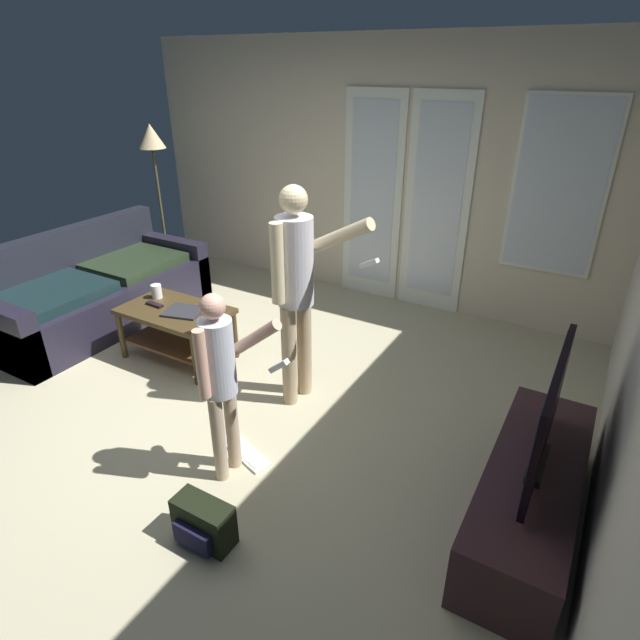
{
  "coord_description": "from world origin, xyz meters",
  "views": [
    {
      "loc": [
        2.34,
        -2.36,
        2.34
      ],
      "look_at": [
        0.79,
        0.31,
        0.79
      ],
      "focal_mm": 29.0,
      "sensor_mm": 36.0,
      "label": 1
    }
  ],
  "objects_px": {
    "tv_stand": "(530,494)",
    "cup_near_edge": "(157,291)",
    "flat_screen_tv": "(548,417)",
    "person_child": "(221,373)",
    "leather_couch": "(96,293)",
    "loose_keyboard": "(244,452)",
    "laptop_closed": "(184,311)",
    "cup_by_laptop": "(216,309)",
    "person_adult": "(297,280)",
    "tv_remote_black": "(155,305)",
    "floor_lamp": "(153,148)",
    "backpack": "(203,523)",
    "coffee_table": "(176,323)"
  },
  "relations": [
    {
      "from": "tv_stand",
      "to": "cup_near_edge",
      "type": "height_order",
      "value": "cup_near_edge"
    },
    {
      "from": "flat_screen_tv",
      "to": "person_child",
      "type": "distance_m",
      "value": 1.77
    },
    {
      "from": "cup_near_edge",
      "to": "leather_couch",
      "type": "bearing_deg",
      "value": 177.59
    },
    {
      "from": "loose_keyboard",
      "to": "laptop_closed",
      "type": "xyz_separation_m",
      "value": [
        -1.14,
        0.71,
        0.46
      ]
    },
    {
      "from": "person_child",
      "to": "cup_by_laptop",
      "type": "bearing_deg",
      "value": 132.35
    },
    {
      "from": "person_adult",
      "to": "loose_keyboard",
      "type": "height_order",
      "value": "person_adult"
    },
    {
      "from": "cup_by_laptop",
      "to": "tv_remote_black",
      "type": "xyz_separation_m",
      "value": [
        -0.58,
        -0.12,
        -0.05
      ]
    },
    {
      "from": "floor_lamp",
      "to": "loose_keyboard",
      "type": "distance_m",
      "value": 3.83
    },
    {
      "from": "leather_couch",
      "to": "backpack",
      "type": "relative_size",
      "value": 6.36
    },
    {
      "from": "person_adult",
      "to": "floor_lamp",
      "type": "relative_size",
      "value": 0.94
    },
    {
      "from": "coffee_table",
      "to": "tv_stand",
      "type": "relative_size",
      "value": 0.61
    },
    {
      "from": "person_child",
      "to": "tv_remote_black",
      "type": "xyz_separation_m",
      "value": [
        -1.48,
        0.86,
        -0.26
      ]
    },
    {
      "from": "laptop_closed",
      "to": "person_adult",
      "type": "bearing_deg",
      "value": -14.6
    },
    {
      "from": "tv_stand",
      "to": "cup_near_edge",
      "type": "bearing_deg",
      "value": 171.86
    },
    {
      "from": "cup_by_laptop",
      "to": "tv_stand",
      "type": "bearing_deg",
      "value": -10.08
    },
    {
      "from": "laptop_closed",
      "to": "tv_stand",
      "type": "bearing_deg",
      "value": -22.86
    },
    {
      "from": "person_child",
      "to": "backpack",
      "type": "distance_m",
      "value": 0.81
    },
    {
      "from": "backpack",
      "to": "tv_remote_black",
      "type": "bearing_deg",
      "value": 141.52
    },
    {
      "from": "leather_couch",
      "to": "cup_near_edge",
      "type": "xyz_separation_m",
      "value": [
        0.91,
        -0.04,
        0.23
      ]
    },
    {
      "from": "coffee_table",
      "to": "backpack",
      "type": "xyz_separation_m",
      "value": [
        1.5,
        -1.38,
        -0.21
      ]
    },
    {
      "from": "leather_couch",
      "to": "tv_stand",
      "type": "relative_size",
      "value": 1.44
    },
    {
      "from": "floor_lamp",
      "to": "laptop_closed",
      "type": "distance_m",
      "value": 2.42
    },
    {
      "from": "loose_keyboard",
      "to": "tv_remote_black",
      "type": "distance_m",
      "value": 1.67
    },
    {
      "from": "backpack",
      "to": "laptop_closed",
      "type": "relative_size",
      "value": 1.11
    },
    {
      "from": "person_adult",
      "to": "backpack",
      "type": "xyz_separation_m",
      "value": [
        0.27,
        -1.39,
        -0.86
      ]
    },
    {
      "from": "floor_lamp",
      "to": "loose_keyboard",
      "type": "xyz_separation_m",
      "value": [
        2.81,
        -2.15,
        -1.46
      ]
    },
    {
      "from": "laptop_closed",
      "to": "flat_screen_tv",
      "type": "bearing_deg",
      "value": -22.8
    },
    {
      "from": "tv_stand",
      "to": "person_adult",
      "type": "height_order",
      "value": "person_adult"
    },
    {
      "from": "cup_by_laptop",
      "to": "loose_keyboard",
      "type": "bearing_deg",
      "value": -42.88
    },
    {
      "from": "flat_screen_tv",
      "to": "leather_couch",
      "type": "bearing_deg",
      "value": 173.15
    },
    {
      "from": "person_adult",
      "to": "person_child",
      "type": "distance_m",
      "value": 0.94
    },
    {
      "from": "loose_keyboard",
      "to": "tv_remote_black",
      "type": "relative_size",
      "value": 2.7
    },
    {
      "from": "flat_screen_tv",
      "to": "person_adult",
      "type": "distance_m",
      "value": 1.81
    },
    {
      "from": "leather_couch",
      "to": "flat_screen_tv",
      "type": "bearing_deg",
      "value": -6.85
    },
    {
      "from": "leather_couch",
      "to": "tv_stand",
      "type": "xyz_separation_m",
      "value": [
        4.19,
        -0.51,
        -0.1
      ]
    },
    {
      "from": "flat_screen_tv",
      "to": "floor_lamp",
      "type": "xyz_separation_m",
      "value": [
        -4.53,
        1.8,
        0.75
      ]
    },
    {
      "from": "leather_couch",
      "to": "loose_keyboard",
      "type": "relative_size",
      "value": 4.67
    },
    {
      "from": "person_child",
      "to": "laptop_closed",
      "type": "xyz_separation_m",
      "value": [
        -1.17,
        0.89,
        -0.26
      ]
    },
    {
      "from": "backpack",
      "to": "cup_near_edge",
      "type": "distance_m",
      "value": 2.36
    },
    {
      "from": "leather_couch",
      "to": "tv_remote_black",
      "type": "distance_m",
      "value": 1.05
    },
    {
      "from": "tv_stand",
      "to": "cup_by_laptop",
      "type": "bearing_deg",
      "value": 169.92
    },
    {
      "from": "person_child",
      "to": "tv_remote_black",
      "type": "distance_m",
      "value": 1.73
    },
    {
      "from": "floor_lamp",
      "to": "cup_by_laptop",
      "type": "distance_m",
      "value": 2.54
    },
    {
      "from": "leather_couch",
      "to": "person_adult",
      "type": "height_order",
      "value": "person_adult"
    },
    {
      "from": "floor_lamp",
      "to": "flat_screen_tv",
      "type": "bearing_deg",
      "value": -21.65
    },
    {
      "from": "tv_stand",
      "to": "cup_near_edge",
      "type": "xyz_separation_m",
      "value": [
        -3.27,
        0.47,
        0.33
      ]
    },
    {
      "from": "laptop_closed",
      "to": "leather_couch",
      "type": "bearing_deg",
      "value": 158.16
    },
    {
      "from": "person_child",
      "to": "loose_keyboard",
      "type": "bearing_deg",
      "value": 99.28
    },
    {
      "from": "person_child",
      "to": "backpack",
      "type": "height_order",
      "value": "person_child"
    },
    {
      "from": "coffee_table",
      "to": "cup_by_laptop",
      "type": "xyz_separation_m",
      "value": [
        0.39,
        0.09,
        0.18
      ]
    }
  ]
}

